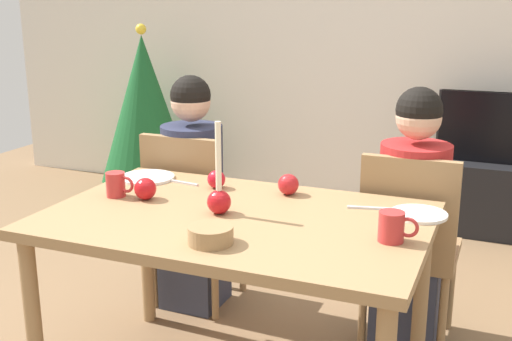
{
  "coord_description": "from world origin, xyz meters",
  "views": [
    {
      "loc": [
        0.91,
        -2.04,
        1.53
      ],
      "look_at": [
        0.0,
        0.2,
        0.87
      ],
      "focal_mm": 44.91,
      "sensor_mm": 36.0,
      "label": 1
    }
  ],
  "objects_px": {
    "dining_table": "(236,236)",
    "apple_by_right_mug": "(288,184)",
    "christmas_tree": "(145,109)",
    "person_left_child": "(193,197)",
    "tv_stand": "(493,198)",
    "chair_right": "(409,240)",
    "chair_left": "(190,210)",
    "candle_centerpiece": "(219,195)",
    "mug_left": "(117,184)",
    "bowl_walnuts": "(211,235)",
    "apple_by_left_plate": "(145,189)",
    "mug_right": "(392,227)",
    "person_right_child": "(411,225)",
    "plate_left": "(147,177)",
    "tv": "(500,128)",
    "apple_near_candle": "(216,179)",
    "plate_right": "(419,214)"
  },
  "relations": [
    {
      "from": "bowl_walnuts",
      "to": "apple_near_candle",
      "type": "bearing_deg",
      "value": 113.87
    },
    {
      "from": "person_right_child",
      "to": "apple_near_candle",
      "type": "distance_m",
      "value": 0.87
    },
    {
      "from": "chair_left",
      "to": "tv",
      "type": "distance_m",
      "value": 2.18
    },
    {
      "from": "person_left_child",
      "to": "candle_centerpiece",
      "type": "xyz_separation_m",
      "value": [
        0.45,
        -0.65,
        0.25
      ]
    },
    {
      "from": "mug_left",
      "to": "tv_stand",
      "type": "bearing_deg",
      "value": 58.72
    },
    {
      "from": "apple_by_left_plate",
      "to": "mug_right",
      "type": "bearing_deg",
      "value": -4.94
    },
    {
      "from": "bowl_walnuts",
      "to": "apple_by_left_plate",
      "type": "relative_size",
      "value": 1.71
    },
    {
      "from": "tv_stand",
      "to": "chair_right",
      "type": "bearing_deg",
      "value": -99.86
    },
    {
      "from": "candle_centerpiece",
      "to": "mug_left",
      "type": "xyz_separation_m",
      "value": [
        -0.47,
        0.04,
        -0.02
      ]
    },
    {
      "from": "dining_table",
      "to": "apple_by_right_mug",
      "type": "relative_size",
      "value": 16.36
    },
    {
      "from": "dining_table",
      "to": "person_left_child",
      "type": "height_order",
      "value": "person_left_child"
    },
    {
      "from": "person_left_child",
      "to": "apple_by_right_mug",
      "type": "bearing_deg",
      "value": -28.14
    },
    {
      "from": "mug_right",
      "to": "plate_left",
      "type": "bearing_deg",
      "value": 163.24
    },
    {
      "from": "mug_left",
      "to": "candle_centerpiece",
      "type": "bearing_deg",
      "value": -4.34
    },
    {
      "from": "chair_right",
      "to": "apple_by_right_mug",
      "type": "bearing_deg",
      "value": -147.12
    },
    {
      "from": "tv_stand",
      "to": "plate_right",
      "type": "xyz_separation_m",
      "value": [
        -0.22,
        -2.05,
        0.52
      ]
    },
    {
      "from": "tv",
      "to": "candle_centerpiece",
      "type": "distance_m",
      "value": 2.48
    },
    {
      "from": "chair_left",
      "to": "person_left_child",
      "type": "height_order",
      "value": "person_left_child"
    },
    {
      "from": "tv_stand",
      "to": "apple_by_left_plate",
      "type": "distance_m",
      "value": 2.64
    },
    {
      "from": "person_right_child",
      "to": "dining_table",
      "type": "bearing_deg",
      "value": -130.67
    },
    {
      "from": "mug_left",
      "to": "apple_by_left_plate",
      "type": "distance_m",
      "value": 0.13
    },
    {
      "from": "apple_near_candle",
      "to": "apple_by_right_mug",
      "type": "relative_size",
      "value": 0.89
    },
    {
      "from": "mug_left",
      "to": "mug_right",
      "type": "bearing_deg",
      "value": -3.89
    },
    {
      "from": "chair_left",
      "to": "person_left_child",
      "type": "bearing_deg",
      "value": 90.0
    },
    {
      "from": "chair_left",
      "to": "chair_right",
      "type": "xyz_separation_m",
      "value": [
        1.06,
        0.0,
        0.0
      ]
    },
    {
      "from": "christmas_tree",
      "to": "mug_right",
      "type": "xyz_separation_m",
      "value": [
        2.29,
        -2.17,
        0.1
      ]
    },
    {
      "from": "chair_left",
      "to": "apple_by_right_mug",
      "type": "xyz_separation_m",
      "value": [
        0.61,
        -0.29,
        0.28
      ]
    },
    {
      "from": "chair_right",
      "to": "apple_near_candle",
      "type": "relative_size",
      "value": 11.79
    },
    {
      "from": "tv",
      "to": "person_left_child",
      "type": "bearing_deg",
      "value": -129.29
    },
    {
      "from": "person_right_child",
      "to": "tv_stand",
      "type": "height_order",
      "value": "person_right_child"
    },
    {
      "from": "apple_by_right_mug",
      "to": "person_right_child",
      "type": "bearing_deg",
      "value": 35.67
    },
    {
      "from": "tv",
      "to": "apple_by_left_plate",
      "type": "distance_m",
      "value": 2.59
    },
    {
      "from": "plate_left",
      "to": "apple_near_candle",
      "type": "distance_m",
      "value": 0.35
    },
    {
      "from": "candle_centerpiece",
      "to": "mug_left",
      "type": "distance_m",
      "value": 0.47
    },
    {
      "from": "candle_centerpiece",
      "to": "apple_by_left_plate",
      "type": "distance_m",
      "value": 0.35
    },
    {
      "from": "candle_centerpiece",
      "to": "chair_left",
      "type": "bearing_deg",
      "value": 126.32
    },
    {
      "from": "bowl_walnuts",
      "to": "mug_left",
      "type": "bearing_deg",
      "value": 151.18
    },
    {
      "from": "tv_stand",
      "to": "tv",
      "type": "height_order",
      "value": "tv"
    },
    {
      "from": "person_left_child",
      "to": "apple_by_right_mug",
      "type": "relative_size",
      "value": 13.69
    },
    {
      "from": "dining_table",
      "to": "plate_left",
      "type": "xyz_separation_m",
      "value": [
        -0.56,
        0.3,
        0.09
      ]
    },
    {
      "from": "mug_right",
      "to": "apple_by_left_plate",
      "type": "bearing_deg",
      "value": 175.06
    },
    {
      "from": "apple_near_candle",
      "to": "apple_by_left_plate",
      "type": "bearing_deg",
      "value": -128.05
    },
    {
      "from": "chair_right",
      "to": "mug_left",
      "type": "xyz_separation_m",
      "value": [
        -1.09,
        -0.58,
        0.29
      ]
    },
    {
      "from": "mug_left",
      "to": "apple_by_left_plate",
      "type": "relative_size",
      "value": 1.4
    },
    {
      "from": "chair_right",
      "to": "apple_by_right_mug",
      "type": "relative_size",
      "value": 10.52
    },
    {
      "from": "chair_left",
      "to": "candle_centerpiece",
      "type": "relative_size",
      "value": 2.59
    },
    {
      "from": "person_right_child",
      "to": "person_left_child",
      "type": "bearing_deg",
      "value": 180.0
    },
    {
      "from": "bowl_walnuts",
      "to": "candle_centerpiece",
      "type": "bearing_deg",
      "value": 110.02
    },
    {
      "from": "chair_right",
      "to": "tv_stand",
      "type": "bearing_deg",
      "value": 80.14
    },
    {
      "from": "christmas_tree",
      "to": "person_left_child",
      "type": "bearing_deg",
      "value": -51.3
    }
  ]
}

